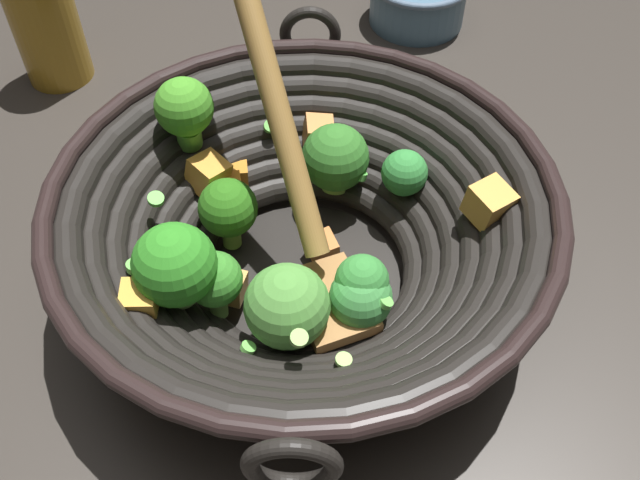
{
  "coord_description": "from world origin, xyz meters",
  "views": [
    {
      "loc": [
        0.04,
        0.34,
        0.45
      ],
      "look_at": [
        -0.01,
        -0.02,
        0.03
      ],
      "focal_mm": 39.81,
      "sensor_mm": 36.0,
      "label": 1
    }
  ],
  "objects": [
    {
      "name": "ground_plane",
      "position": [
        0.0,
        0.0,
        0.0
      ],
      "size": [
        4.0,
        4.0,
        0.0
      ],
      "primitive_type": "plane",
      "color": "#332D28"
    },
    {
      "name": "cooking_oil_bottle",
      "position": [
        0.21,
        -0.31,
        0.08
      ],
      "size": [
        0.07,
        0.07,
        0.2
      ],
      "color": "#AD7F23",
      "rests_on": "ground"
    },
    {
      "name": "wok",
      "position": [
        0.0,
        -0.0,
        0.07
      ],
      "size": [
        0.37,
        0.4,
        0.25
      ],
      "color": "black",
      "rests_on": "ground"
    }
  ]
}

